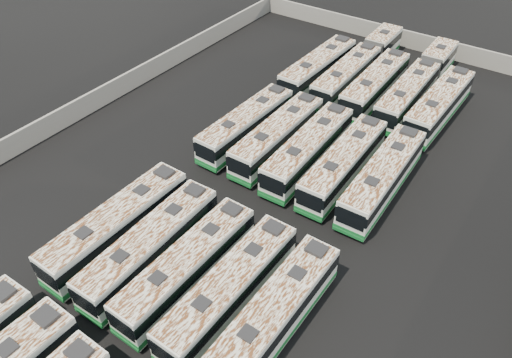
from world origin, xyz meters
The scene contains 17 objects.
ground centered at (0.00, 0.00, 0.00)m, with size 140.00×140.00×0.00m, color black.
perimeter_wall centered at (0.00, 0.00, 1.10)m, with size 45.20×73.20×2.20m.
bus_midfront_far_left centered at (-5.88, -8.80, 1.83)m, with size 2.81×12.71×3.58m.
bus_midfront_left centered at (-2.40, -8.88, 1.78)m, with size 2.90×12.42×3.49m.
bus_midfront_center centered at (0.98, -8.81, 1.75)m, with size 2.71×12.20×3.43m.
bus_midfront_right centered at (4.52, -8.70, 1.77)m, with size 2.74×12.30×3.46m.
bus_midfront_far_right centered at (8.02, -8.76, 1.78)m, with size 2.67×12.34×3.48m.
bus_midback_far_left centered at (-5.92, 7.69, 1.75)m, with size 2.89×12.23×3.43m.
bus_midback_left centered at (-2.42, 7.80, 1.78)m, with size 2.68×12.38×3.49m.
bus_midback_center centered at (0.99, 7.57, 1.80)m, with size 2.95×12.58×3.53m.
bus_midback_right centered at (4.49, 7.59, 1.78)m, with size 2.85×12.39×3.48m.
bus_midback_far_right centered at (8.04, 7.72, 1.82)m, with size 2.95×12.67×3.56m.
bus_back_far_left centered at (-5.88, 21.51, 1.83)m, with size 2.98×12.76×3.58m.
bus_back_left centered at (-2.48, 25.01, 1.78)m, with size 2.94×19.25×3.48m.
bus_back_center centered at (0.98, 21.68, 1.83)m, with size 2.93×12.72×3.57m.
bus_back_right centered at (4.52, 25.00, 1.76)m, with size 2.92×19.07×3.45m.
bus_back_far_right centered at (7.99, 21.59, 1.83)m, with size 2.96×12.75×3.58m.
Camera 1 is at (17.63, -24.46, 28.34)m, focal length 35.00 mm.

